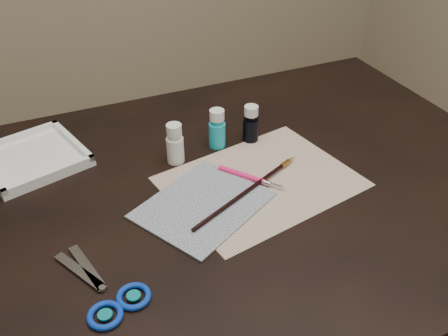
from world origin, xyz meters
name	(u,v)px	position (x,y,z in m)	size (l,w,h in m)	color
table	(224,308)	(0.00, 0.00, 0.38)	(1.30, 0.90, 0.75)	black
paper	(261,182)	(0.08, -0.01, 0.75)	(0.37, 0.29, 0.00)	silver
canvas	(203,205)	(-0.06, -0.04, 0.75)	(0.24, 0.19, 0.00)	#122234
paint_bottle_white	(175,143)	(-0.06, 0.13, 0.80)	(0.04, 0.04, 0.09)	silver
paint_bottle_cyan	(217,128)	(0.05, 0.15, 0.80)	(0.04, 0.04, 0.09)	#19AFC5
paint_bottle_navy	(251,124)	(0.13, 0.14, 0.79)	(0.04, 0.04, 0.09)	black
paintbrush	(249,189)	(0.04, -0.04, 0.76)	(0.32, 0.01, 0.01)	black
craft_knife	(252,178)	(0.06, 0.00, 0.76)	(0.16, 0.01, 0.01)	#FF1F71
scissors	(92,284)	(-0.30, -0.15, 0.76)	(0.21, 0.11, 0.01)	silver
palette_tray	(33,157)	(-0.34, 0.25, 0.76)	(0.20, 0.20, 0.02)	white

